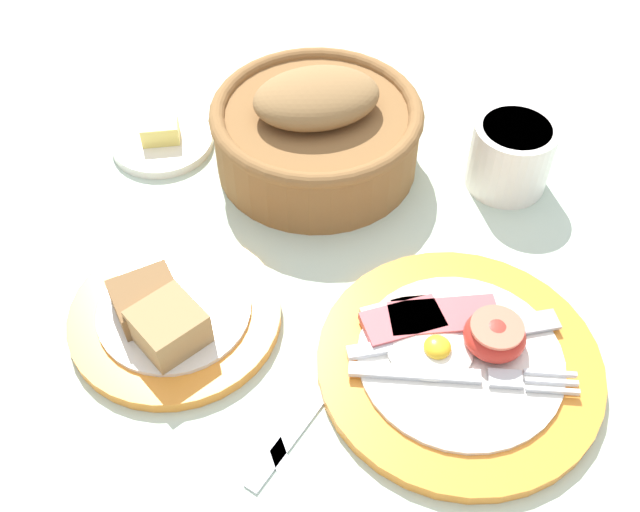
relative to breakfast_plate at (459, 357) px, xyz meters
The scene contains 6 objects.
ground_plane 0.10m from the breakfast_plate, behind, with size 3.00×3.00×0.00m, color #B7CCB7.
breakfast_plate is the anchor object (origin of this frame).
bread_plate 0.25m from the breakfast_plate, behind, with size 0.19×0.19×0.05m.
sugar_cup 0.24m from the breakfast_plate, 75.06° to the left, with size 0.08×0.08×0.07m.
bread_basket 0.28m from the breakfast_plate, 119.16° to the left, with size 0.22×0.22×0.11m.
butter_dish 0.40m from the breakfast_plate, 139.47° to the left, with size 0.11×0.11×0.03m.
Camera 1 is at (0.01, -0.36, 0.54)m, focal length 42.00 mm.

